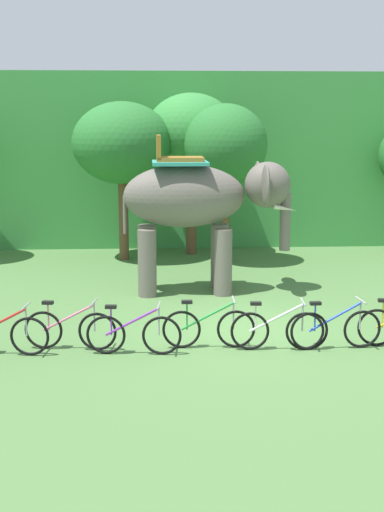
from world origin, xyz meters
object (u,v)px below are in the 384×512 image
object	(u,v)px
bike_green	(209,328)
bike_blue	(336,329)
tree_far_left	(191,134)
bike_pink	(70,329)
bike_purple	(134,334)
bike_white	(277,330)
bike_red	(2,334)
tree_right	(122,144)
tree_center_left	(226,146)
elephant	(198,202)

from	to	relation	value
bike_green	bike_blue	world-z (taller)	same
tree_far_left	bike_pink	distance (m)	10.10
bike_purple	bike_white	xyz separation A→B (m)	(2.60, 0.10, 0.00)
tree_far_left	bike_red	xyz separation A→B (m)	(-3.87, -9.38, -3.33)
tree_far_left	bike_purple	world-z (taller)	tree_far_left
tree_right	bike_white	world-z (taller)	tree_right
tree_far_left	bike_white	size ratio (longest dim) A/B	2.89
tree_center_left	bike_purple	distance (m)	8.85
elephant	tree_far_left	bearing A→B (deg)	88.93
bike_white	tree_far_left	bearing A→B (deg)	96.48
bike_pink	bike_blue	distance (m)	4.84
tree_right	bike_red	xyz separation A→B (m)	(-1.81, -8.60, -3.06)
bike_purple	tree_right	bearing A→B (deg)	93.49
tree_right	tree_center_left	bearing A→B (deg)	-14.13
bike_green	elephant	bearing A→B (deg)	88.95
tree_far_left	bike_red	world-z (taller)	tree_far_left
elephant	tree_center_left	bearing A→B (deg)	73.51
tree_far_left	bike_pink	size ratio (longest dim) A/B	2.91
bike_green	bike_red	bearing A→B (deg)	-177.03
bike_pink	bike_white	xyz separation A→B (m)	(3.76, -0.23, 0.00)
elephant	bike_white	bearing A→B (deg)	-75.53
tree_far_left	tree_center_left	size ratio (longest dim) A/B	1.08
tree_right	bike_white	distance (m)	9.65
tree_far_left	bike_pink	xyz separation A→B (m)	(-2.69, -9.14, -3.33)
tree_far_left	bike_red	bearing A→B (deg)	-112.43
bike_red	tree_center_left	bearing A→B (deg)	58.69
tree_far_left	tree_center_left	world-z (taller)	tree_far_left
bike_white	bike_blue	world-z (taller)	same
bike_red	tree_far_left	bearing A→B (deg)	67.57
bike_green	tree_right	bearing A→B (deg)	102.69
tree_right	bike_purple	size ratio (longest dim) A/B	2.73
bike_green	bike_pink	bearing A→B (deg)	179.02
bike_purple	bike_green	distance (m)	1.39
tree_right	tree_center_left	size ratio (longest dim) A/B	1.02
elephant	bike_blue	size ratio (longest dim) A/B	2.42
bike_white	tree_center_left	bearing A→B (deg)	91.16
bike_pink	bike_blue	xyz separation A→B (m)	(4.83, -0.23, 0.00)
tree_center_left	bike_green	size ratio (longest dim) A/B	2.68
tree_center_left	bike_white	distance (m)	8.41
bike_pink	bike_green	bearing A→B (deg)	-0.98
elephant	bike_purple	bearing A→B (deg)	-107.47
bike_white	bike_blue	size ratio (longest dim) A/B	1.00
bike_green	bike_purple	bearing A→B (deg)	-168.10
bike_white	elephant	bearing A→B (deg)	104.47
tree_center_left	bike_blue	distance (m)	8.50
bike_pink	bike_blue	world-z (taller)	same
tree_right	bike_purple	distance (m)	9.23
bike_red	bike_blue	distance (m)	6.01
tree_center_left	elephant	xyz separation A→B (m)	(-1.00, -3.37, -1.21)
bike_purple	bike_blue	distance (m)	3.67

